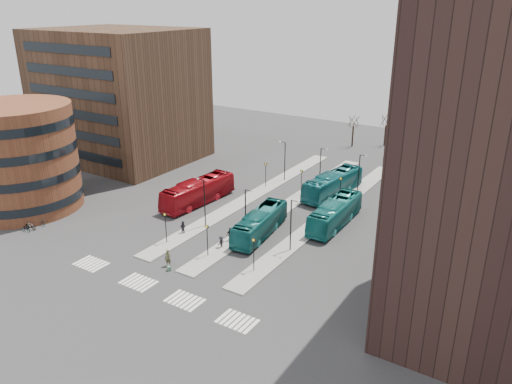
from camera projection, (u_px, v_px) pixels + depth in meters
The scene contains 23 objects.
ground at pixel (115, 305), 46.24m from camera, with size 160.00×160.00×0.00m, color #2C2C2E.
island_left at pixel (254, 195), 71.82m from camera, with size 2.50×45.00×0.15m, color gray.
island_mid at pixel (290, 204), 68.82m from camera, with size 2.50×45.00×0.15m, color gray.
island_right at pixel (330, 213), 65.82m from camera, with size 2.50×45.00×0.15m, color gray.
suitcase at pixel (169, 269), 51.94m from camera, with size 0.39×0.31×0.49m, color navy.
red_bus at pixel (198, 192), 68.61m from camera, with size 2.90×12.39×3.45m, color maroon.
teal_bus_a at pixel (260, 223), 59.36m from camera, with size 2.59×11.05×3.08m, color #125A5A.
teal_bus_b at pixel (333, 184), 71.55m from camera, with size 2.87×12.26×3.42m, color #145D64.
teal_bus_c at pixel (335, 213), 62.00m from camera, with size 2.73×11.66×3.25m, color #16706E.
teal_bus_d at pixel (406, 168), 78.55m from camera, with size 2.83×12.08×3.36m, color #125A5C.
traveller at pixel (168, 258), 52.60m from camera, with size 0.69×0.45×1.90m, color #444529.
commuter_a at pixel (183, 227), 60.00m from camera, with size 0.79×0.61×1.62m, color black.
commuter_b at pixel (230, 235), 57.98m from camera, with size 1.03×0.43×1.76m, color black.
commuter_c at pixel (221, 242), 56.44m from camera, with size 0.96×0.55×1.49m, color black.
bicycle_near at pixel (26, 228), 60.66m from camera, with size 0.53×1.51×0.80m, color gray.
bicycle_mid at pixel (30, 226), 61.11m from camera, with size 0.47×1.67×1.01m, color gray.
bicycle_far at pixel (41, 222), 62.35m from camera, with size 0.54×1.56×0.82m, color gray.
crosswalk_stripes at pixel (159, 290), 48.51m from camera, with size 22.35×2.40×0.01m.
round_building at pixel (18, 158), 65.60m from camera, with size 15.16×15.16×14.00m.
office_block at pixel (120, 95), 86.02m from camera, with size 25.00×20.12×22.00m.
sign_poles at pixel (261, 204), 62.67m from camera, with size 12.45×22.12×3.65m.
lamp_posts at pixel (288, 185), 65.66m from camera, with size 14.04×20.24×6.12m.
bare_trees at pixel (378, 135), 93.24m from camera, with size 10.97×8.14×5.90m.
Camera 1 is at (32.15, -26.19, 26.44)m, focal length 35.00 mm.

